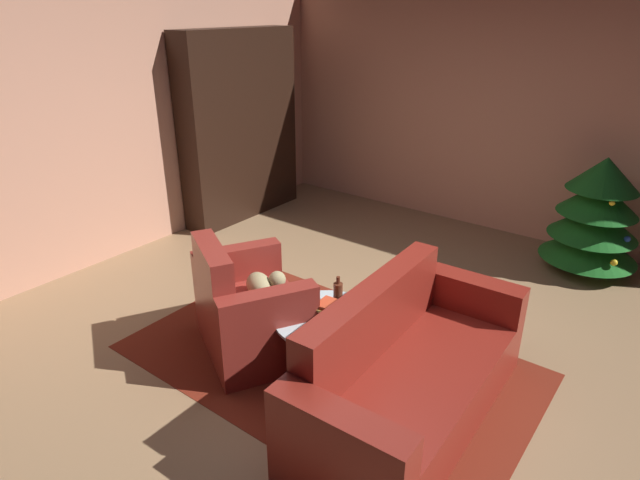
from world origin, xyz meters
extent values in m
plane|color=#92704D|center=(0.00, 0.00, 0.00)|extent=(7.31, 7.31, 0.00)
cube|color=tan|center=(0.00, 3.08, 1.38)|extent=(5.78, 0.06, 2.77)
cube|color=tan|center=(-2.86, 0.00, 1.38)|extent=(0.06, 6.21, 2.77)
cube|color=maroon|center=(0.06, -0.23, 0.00)|extent=(2.95, 1.81, 0.01)
cube|color=black|center=(-2.47, 1.62, 1.11)|extent=(0.03, 1.65, 2.22)
cube|color=black|center=(-2.63, 2.44, 1.11)|extent=(0.35, 0.03, 2.22)
cube|color=black|center=(-2.63, 0.81, 1.11)|extent=(0.35, 0.02, 2.22)
cube|color=black|center=(-2.63, 1.62, 0.01)|extent=(0.32, 1.60, 0.03)
cube|color=black|center=(-2.63, 1.62, 0.45)|extent=(0.32, 1.60, 0.03)
cube|color=black|center=(-2.63, 1.62, 0.89)|extent=(0.32, 1.60, 0.02)
cube|color=black|center=(-2.63, 1.62, 1.33)|extent=(0.32, 1.60, 0.02)
cube|color=black|center=(-2.63, 1.62, 1.77)|extent=(0.32, 1.60, 0.02)
cube|color=black|center=(-2.63, 1.62, 2.21)|extent=(0.32, 1.60, 0.03)
cube|color=black|center=(-2.76, 1.62, 1.26)|extent=(0.05, 1.07, 0.70)
cube|color=black|center=(-2.74, 1.62, 1.26)|extent=(0.03, 1.10, 0.73)
cube|color=tan|center=(-2.71, 2.37, 0.17)|extent=(0.17, 0.05, 0.30)
cube|color=tan|center=(-2.69, 2.33, 0.21)|extent=(0.22, 0.03, 0.36)
cube|color=#0B698F|center=(-2.68, 2.28, 0.15)|extent=(0.24, 0.04, 0.25)
cube|color=#B13C21|center=(-2.69, 2.24, 0.20)|extent=(0.21, 0.04, 0.35)
cube|color=#ACA68B|center=(-2.71, 2.20, 0.17)|extent=(0.18, 0.03, 0.29)
cube|color=#1C5380|center=(-2.69, 2.16, 0.16)|extent=(0.21, 0.04, 0.27)
cube|color=#552C35|center=(-2.71, 2.10, 0.14)|extent=(0.17, 0.04, 0.24)
cube|color=#0A6A7F|center=(-2.72, 2.37, 0.60)|extent=(0.17, 0.04, 0.26)
cube|color=#23498F|center=(-2.70, 2.34, 0.61)|extent=(0.19, 0.03, 0.29)
cube|color=brown|center=(-2.71, 2.30, 0.58)|extent=(0.18, 0.03, 0.24)
cube|color=gold|center=(-2.71, 2.25, 0.59)|extent=(0.17, 0.03, 0.24)
cube|color=#8555A1|center=(-2.70, 2.20, 0.58)|extent=(0.20, 0.05, 0.23)
cube|color=#176D8E|center=(-2.72, 2.14, 0.59)|extent=(0.16, 0.04, 0.26)
cube|color=#134092|center=(-2.71, 2.09, 0.64)|extent=(0.18, 0.04, 0.35)
cube|color=orange|center=(-2.69, 2.40, 1.91)|extent=(0.22, 0.03, 0.25)
cube|color=orange|center=(-2.70, 2.36, 1.92)|extent=(0.21, 0.04, 0.27)
cube|color=#AC9B93|center=(-2.68, 2.32, 1.90)|extent=(0.23, 0.03, 0.23)
cube|color=orange|center=(-2.70, 2.28, 1.90)|extent=(0.20, 0.03, 0.23)
cube|color=#B6A99E|center=(-2.69, 2.23, 1.92)|extent=(0.23, 0.04, 0.26)
cube|color=orange|center=(-2.71, 2.19, 1.93)|extent=(0.19, 0.03, 0.30)
cube|color=#2B814C|center=(-2.69, 2.15, 1.97)|extent=(0.23, 0.04, 0.38)
cube|color=maroon|center=(-0.50, -0.44, 0.21)|extent=(0.91, 0.93, 0.42)
cube|color=maroon|center=(-0.63, -0.68, 0.67)|extent=(0.64, 0.45, 0.50)
cube|color=maroon|center=(-0.16, -0.63, 0.35)|extent=(0.47, 0.69, 0.69)
cube|color=maroon|center=(-0.84, -0.24, 0.35)|extent=(0.47, 0.69, 0.69)
ellipsoid|color=#90855C|center=(-0.51, -0.35, 0.51)|extent=(0.33, 0.29, 0.18)
sphere|color=#90855C|center=(-0.39, -0.27, 0.57)|extent=(0.13, 0.13, 0.13)
cube|color=maroon|center=(0.84, -0.38, 0.20)|extent=(0.85, 1.54, 0.39)
cube|color=maroon|center=(0.53, -0.39, 0.63)|extent=(0.22, 1.52, 0.48)
cube|color=maroon|center=(0.87, -1.24, 0.33)|extent=(0.81, 0.21, 0.66)
cube|color=maroon|center=(0.82, 0.47, 0.33)|extent=(0.81, 0.21, 0.66)
cylinder|color=black|center=(0.33, -0.30, 0.21)|extent=(0.04, 0.04, 0.42)
cylinder|color=black|center=(0.02, -0.11, 0.21)|extent=(0.04, 0.04, 0.42)
cylinder|color=black|center=(-0.01, -0.48, 0.21)|extent=(0.04, 0.04, 0.42)
cylinder|color=silver|center=(0.11, -0.30, 0.43)|extent=(0.78, 0.78, 0.02)
cube|color=gray|center=(0.13, -0.28, 0.45)|extent=(0.16, 0.16, 0.02)
cube|color=gray|center=(0.13, -0.28, 0.47)|extent=(0.22, 0.17, 0.03)
cube|color=gold|center=(0.12, -0.28, 0.49)|extent=(0.17, 0.18, 0.02)
cube|color=gold|center=(0.13, -0.29, 0.51)|extent=(0.20, 0.19, 0.02)
cube|color=#BD3F22|center=(0.12, -0.28, 0.53)|extent=(0.20, 0.17, 0.03)
cylinder|color=#572818|center=(0.05, -0.10, 0.52)|extent=(0.07, 0.07, 0.16)
cylinder|color=#572818|center=(0.05, -0.10, 0.63)|extent=(0.03, 0.03, 0.06)
cylinder|color=brown|center=(1.23, 2.55, 0.07)|extent=(0.08, 0.08, 0.14)
cone|color=#185C1C|center=(1.23, 2.55, 0.30)|extent=(0.91, 0.91, 0.32)
cone|color=#185C1C|center=(1.23, 2.55, 0.54)|extent=(0.83, 0.83, 0.32)
cone|color=#185C1C|center=(1.23, 2.55, 0.77)|extent=(0.74, 0.74, 0.32)
cone|color=#185C1C|center=(1.23, 2.55, 1.01)|extent=(0.65, 0.65, 0.32)
sphere|color=red|center=(0.90, 2.60, 0.56)|extent=(0.08, 0.08, 0.08)
sphere|color=blue|center=(1.26, 2.81, 0.99)|extent=(0.06, 0.06, 0.06)
sphere|color=blue|center=(1.17, 2.84, 0.76)|extent=(0.07, 0.07, 0.07)
sphere|color=blue|center=(1.55, 2.44, 0.46)|extent=(0.06, 0.06, 0.06)
sphere|color=yellow|center=(1.51, 2.29, 0.26)|extent=(0.06, 0.06, 0.06)
sphere|color=yellow|center=(1.38, 2.29, 0.83)|extent=(0.05, 0.05, 0.05)
camera|label=1|loc=(2.01, -2.90, 2.47)|focal=29.89mm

